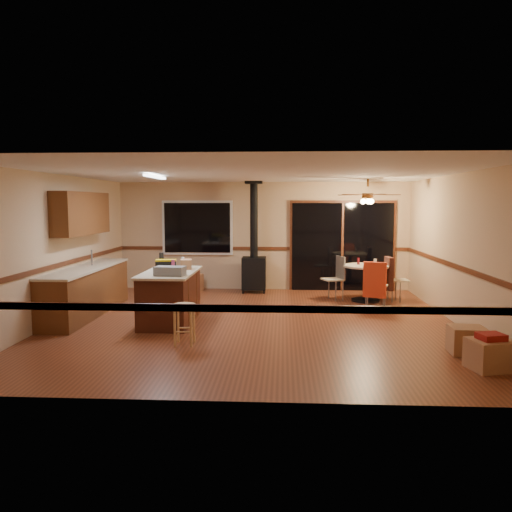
# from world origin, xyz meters

# --- Properties ---
(floor) EXTENTS (7.00, 7.00, 0.00)m
(floor) POSITION_xyz_m (0.00, 0.00, 0.00)
(floor) COLOR brown
(floor) RESTS_ON ground
(ceiling) EXTENTS (7.00, 7.00, 0.00)m
(ceiling) POSITION_xyz_m (0.00, 0.00, 2.60)
(ceiling) COLOR silver
(ceiling) RESTS_ON ground
(wall_back) EXTENTS (7.00, 0.00, 7.00)m
(wall_back) POSITION_xyz_m (0.00, 3.50, 1.30)
(wall_back) COLOR tan
(wall_back) RESTS_ON ground
(wall_front) EXTENTS (7.00, 0.00, 7.00)m
(wall_front) POSITION_xyz_m (0.00, -3.50, 1.30)
(wall_front) COLOR tan
(wall_front) RESTS_ON ground
(wall_left) EXTENTS (0.00, 7.00, 7.00)m
(wall_left) POSITION_xyz_m (-3.50, 0.00, 1.30)
(wall_left) COLOR tan
(wall_left) RESTS_ON ground
(wall_right) EXTENTS (0.00, 7.00, 7.00)m
(wall_right) POSITION_xyz_m (3.50, 0.00, 1.30)
(wall_right) COLOR tan
(wall_right) RESTS_ON ground
(chair_rail) EXTENTS (7.00, 7.00, 0.08)m
(chair_rail) POSITION_xyz_m (0.00, 0.00, 1.00)
(chair_rail) COLOR #4F2513
(chair_rail) RESTS_ON ground
(window) EXTENTS (1.72, 0.10, 1.32)m
(window) POSITION_xyz_m (-1.60, 3.45, 1.50)
(window) COLOR black
(window) RESTS_ON ground
(sliding_door) EXTENTS (2.52, 0.10, 2.10)m
(sliding_door) POSITION_xyz_m (1.90, 3.45, 1.05)
(sliding_door) COLOR black
(sliding_door) RESTS_ON ground
(lower_cabinets) EXTENTS (0.60, 3.00, 0.86)m
(lower_cabinets) POSITION_xyz_m (-3.20, 0.50, 0.43)
(lower_cabinets) COLOR brown
(lower_cabinets) RESTS_ON ground
(countertop) EXTENTS (0.64, 3.04, 0.04)m
(countertop) POSITION_xyz_m (-3.20, 0.50, 0.88)
(countertop) COLOR beige
(countertop) RESTS_ON lower_cabinets
(upper_cabinets) EXTENTS (0.35, 2.00, 0.80)m
(upper_cabinets) POSITION_xyz_m (-3.33, 0.70, 1.90)
(upper_cabinets) COLOR brown
(upper_cabinets) RESTS_ON ground
(kitchen_island) EXTENTS (0.88, 1.68, 0.90)m
(kitchen_island) POSITION_xyz_m (-1.50, 0.00, 0.45)
(kitchen_island) COLOR #3F1A0F
(kitchen_island) RESTS_ON ground
(wood_stove) EXTENTS (0.55, 0.50, 2.52)m
(wood_stove) POSITION_xyz_m (-0.20, 3.05, 0.73)
(wood_stove) COLOR black
(wood_stove) RESTS_ON ground
(ceiling_fan) EXTENTS (0.24, 0.24, 0.55)m
(ceiling_fan) POSITION_xyz_m (2.25, 2.10, 2.21)
(ceiling_fan) COLOR brown
(ceiling_fan) RESTS_ON ceiling
(fluorescent_strip) EXTENTS (0.10, 1.20, 0.04)m
(fluorescent_strip) POSITION_xyz_m (-1.80, 0.30, 2.56)
(fluorescent_strip) COLOR white
(fluorescent_strip) RESTS_ON ceiling
(toolbox_grey) EXTENTS (0.52, 0.33, 0.15)m
(toolbox_grey) POSITION_xyz_m (-1.38, -0.49, 0.98)
(toolbox_grey) COLOR slate
(toolbox_grey) RESTS_ON kitchen_island
(toolbox_black) EXTENTS (0.37, 0.23, 0.19)m
(toolbox_black) POSITION_xyz_m (-1.55, -0.08, 1.00)
(toolbox_black) COLOR black
(toolbox_black) RESTS_ON kitchen_island
(toolbox_yellow_lid) EXTENTS (0.37, 0.23, 0.03)m
(toolbox_yellow_lid) POSITION_xyz_m (-1.55, -0.08, 1.11)
(toolbox_yellow_lid) COLOR gold
(toolbox_yellow_lid) RESTS_ON toolbox_black
(box_on_island) EXTENTS (0.24, 0.30, 0.18)m
(box_on_island) POSITION_xyz_m (-1.27, 0.33, 0.99)
(box_on_island) COLOR #A16D47
(box_on_island) RESTS_ON kitchen_island
(bottle_dark) EXTENTS (0.09, 0.09, 0.30)m
(bottle_dark) POSITION_xyz_m (-1.73, 0.36, 1.05)
(bottle_dark) COLOR black
(bottle_dark) RESTS_ON kitchen_island
(bottle_pink) EXTENTS (0.09, 0.09, 0.22)m
(bottle_pink) POSITION_xyz_m (-1.41, -0.13, 1.01)
(bottle_pink) COLOR #D84C8C
(bottle_pink) RESTS_ON kitchen_island
(bottle_white) EXTENTS (0.07, 0.07, 0.18)m
(bottle_white) POSITION_xyz_m (-1.41, 0.72, 0.99)
(bottle_white) COLOR white
(bottle_white) RESTS_ON kitchen_island
(bar_stool) EXTENTS (0.44, 0.44, 0.61)m
(bar_stool) POSITION_xyz_m (-0.97, -1.40, 0.30)
(bar_stool) COLOR tan
(bar_stool) RESTS_ON floor
(blue_bucket) EXTENTS (0.37, 0.37, 0.28)m
(blue_bucket) POSITION_xyz_m (-1.38, -0.56, 0.14)
(blue_bucket) COLOR #0C2AB1
(blue_bucket) RESTS_ON floor
(dining_table) EXTENTS (0.96, 0.96, 0.78)m
(dining_table) POSITION_xyz_m (2.25, 2.10, 0.53)
(dining_table) COLOR black
(dining_table) RESTS_ON ground
(glass_red) EXTENTS (0.07, 0.07, 0.15)m
(glass_red) POSITION_xyz_m (2.10, 2.20, 0.85)
(glass_red) COLOR #590C14
(glass_red) RESTS_ON dining_table
(glass_cream) EXTENTS (0.07, 0.07, 0.14)m
(glass_cream) POSITION_xyz_m (2.43, 2.05, 0.85)
(glass_cream) COLOR beige
(glass_cream) RESTS_ON dining_table
(chair_left) EXTENTS (0.52, 0.52, 0.51)m
(chair_left) POSITION_xyz_m (1.65, 2.23, 0.59)
(chair_left) COLOR tan
(chair_left) RESTS_ON ground
(chair_near) EXTENTS (0.56, 0.58, 0.70)m
(chair_near) POSITION_xyz_m (2.29, 1.22, 0.60)
(chair_near) COLOR tan
(chair_near) RESTS_ON ground
(chair_right) EXTENTS (0.48, 0.44, 0.70)m
(chair_right) POSITION_xyz_m (2.77, 2.14, 0.60)
(chair_right) COLOR tan
(chair_right) RESTS_ON ground
(box_under_window) EXTENTS (0.61, 0.54, 0.41)m
(box_under_window) POSITION_xyz_m (-1.73, 3.10, 0.21)
(box_under_window) COLOR #A16D47
(box_under_window) RESTS_ON floor
(box_corner_a) EXTENTS (0.59, 0.54, 0.38)m
(box_corner_a) POSITION_xyz_m (3.10, -2.30, 0.19)
(box_corner_a) COLOR #A16D47
(box_corner_a) RESTS_ON floor
(box_corner_b) EXTENTS (0.48, 0.41, 0.38)m
(box_corner_b) POSITION_xyz_m (3.05, -1.62, 0.19)
(box_corner_b) COLOR #A16D47
(box_corner_b) RESTS_ON floor
(box_small_red) EXTENTS (0.36, 0.32, 0.08)m
(box_small_red) POSITION_xyz_m (3.10, -2.30, 0.42)
(box_small_red) COLOR maroon
(box_small_red) RESTS_ON box_corner_a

